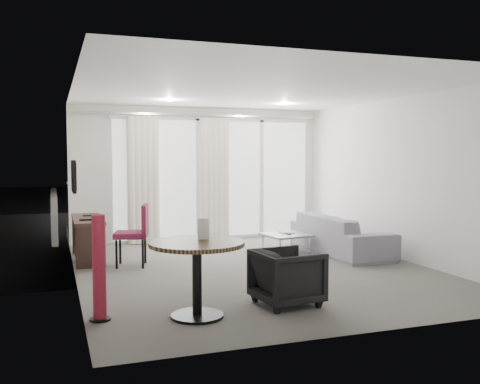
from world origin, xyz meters
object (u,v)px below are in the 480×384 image
object	(u,v)px
tub_armchair	(287,277)
round_table	(197,279)
desk_chair	(131,235)
coffee_table	(286,243)
rattan_chair_a	(249,213)
red_lamp	(99,268)
rattan_chair_b	(276,209)
desk	(88,239)
sofa	(340,234)

from	to	relation	value
tub_armchair	round_table	bearing A→B (deg)	90.42
desk_chair	tub_armchair	size ratio (longest dim) A/B	1.36
coffee_table	rattan_chair_a	bearing A→B (deg)	82.24
red_lamp	rattan_chair_b	xyz separation A→B (m)	(4.50, 5.93, -0.14)
desk	rattan_chair_b	bearing A→B (deg)	30.99
round_table	rattan_chair_a	xyz separation A→B (m)	(2.78, 5.92, -0.03)
round_table	desk	bearing A→B (deg)	104.01
round_table	red_lamp	xyz separation A→B (m)	(-0.96, 0.23, 0.14)
round_table	sofa	distance (m)	4.26
sofa	rattan_chair_b	size ratio (longest dim) A/B	2.76
round_table	coffee_table	bearing A→B (deg)	52.07
desk_chair	coffee_table	size ratio (longest dim) A/B	1.31
rattan_chair_b	coffee_table	bearing A→B (deg)	-101.90
desk_chair	rattan_chair_a	size ratio (longest dim) A/B	1.28
round_table	rattan_chair_b	bearing A→B (deg)	60.11
round_table	red_lamp	bearing A→B (deg)	166.66
tub_armchair	rattan_chair_a	xyz separation A→B (m)	(1.70, 5.80, 0.05)
desk_chair	red_lamp	xyz separation A→B (m)	(-0.67, -2.58, 0.07)
rattan_chair_a	desk	bearing A→B (deg)	-157.59
red_lamp	rattan_chair_a	distance (m)	6.81
tub_armchair	coffee_table	xyz separation A→B (m)	(1.31, 2.95, -0.15)
desk_chair	coffee_table	xyz separation A→B (m)	(2.67, 0.25, -0.31)
red_lamp	sofa	distance (m)	4.92
coffee_table	rattan_chair_b	bearing A→B (deg)	69.58
red_lamp	coffee_table	distance (m)	4.41
desk	sofa	xyz separation A→B (m)	(4.14, -0.77, -0.01)
desk	sofa	bearing A→B (deg)	-10.57
desk	desk_chair	size ratio (longest dim) A/B	1.54
round_table	tub_armchair	world-z (taller)	round_table
sofa	tub_armchair	bearing A→B (deg)	140.10
round_table	coffee_table	world-z (taller)	round_table
desk_chair	sofa	distance (m)	3.55
red_lamp	sofa	xyz separation A→B (m)	(4.22, 2.51, -0.21)
tub_armchair	rattan_chair_a	bearing A→B (deg)	-22.22
desk_chair	round_table	distance (m)	2.83
tub_armchair	rattan_chair_a	size ratio (longest dim) A/B	0.95
desk	rattan_chair_b	xyz separation A→B (m)	(4.42, 2.65, 0.07)
desk_chair	red_lamp	size ratio (longest dim) A/B	0.87
desk_chair	desk	bearing A→B (deg)	145.02
desk	sofa	size ratio (longest dim) A/B	0.65
coffee_table	rattan_chair_a	size ratio (longest dim) A/B	0.98
desk_chair	rattan_chair_b	world-z (taller)	desk_chair
desk_chair	rattan_chair_b	bearing A→B (deg)	55.95
desk_chair	coffee_table	bearing A→B (deg)	20.17
round_table	rattan_chair_a	bearing A→B (deg)	64.85
desk	rattan_chair_b	world-z (taller)	rattan_chair_b
desk_chair	tub_armchair	xyz separation A→B (m)	(1.36, -2.69, -0.15)
round_table	red_lamp	world-z (taller)	red_lamp
desk	coffee_table	distance (m)	3.30
tub_armchair	coffee_table	size ratio (longest dim) A/B	0.97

